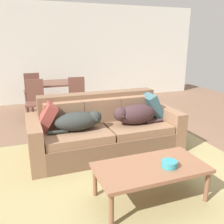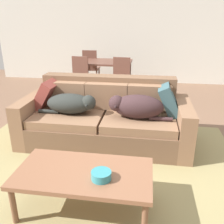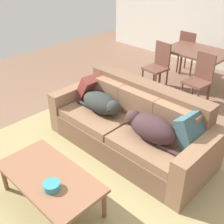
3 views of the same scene
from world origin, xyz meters
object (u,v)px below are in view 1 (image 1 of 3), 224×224
object	(u,v)px
dog_on_right_cushion	(134,114)
bowl_on_coffee_table	(169,164)
couch	(104,130)
throw_pillow_by_right_arm	(152,106)
coffee_table	(151,170)
throw_pillow_by_left_arm	(46,117)
dining_table	(54,85)
dining_chair_far_left	(32,89)
dining_chair_near_right	(78,97)
dog_on_left_cushion	(79,121)
dining_chair_near_left	(36,100)

from	to	relation	value
dog_on_right_cushion	bowl_on_coffee_table	distance (m)	1.32
dog_on_right_cushion	bowl_on_coffee_table	bearing A→B (deg)	-98.87
couch	throw_pillow_by_right_arm	xyz separation A→B (m)	(0.87, 0.05, 0.31)
coffee_table	bowl_on_coffee_table	size ratio (longest dim) A/B	7.06
couch	bowl_on_coffee_table	size ratio (longest dim) A/B	13.56
throw_pillow_by_left_arm	coffee_table	size ratio (longest dim) A/B	0.35
dog_on_right_cushion	throw_pillow_by_left_arm	world-z (taller)	throw_pillow_by_left_arm
dining_table	coffee_table	bearing A→B (deg)	-82.79
throw_pillow_by_left_arm	coffee_table	xyz separation A→B (m)	(0.92, -1.45, -0.28)
throw_pillow_by_right_arm	bowl_on_coffee_table	distance (m)	1.67
throw_pillow_by_right_arm	coffee_table	world-z (taller)	throw_pillow_by_right_arm
throw_pillow_by_right_arm	dining_chair_far_left	size ratio (longest dim) A/B	0.45
dining_chair_near_right	dog_on_left_cushion	bearing A→B (deg)	-96.95
coffee_table	dining_chair_far_left	distance (m)	4.44
throw_pillow_by_left_arm	dining_chair_near_right	distance (m)	1.98
couch	dining_chair_far_left	distance (m)	3.08
dining_chair_near_left	dining_chair_far_left	xyz separation A→B (m)	(0.00, 1.10, 0.02)
dining_chair_near_right	dining_table	bearing A→B (deg)	131.35
dining_table	dining_chair_far_left	world-z (taller)	dining_chair_far_left
coffee_table	bowl_on_coffee_table	bearing A→B (deg)	-26.39
throw_pillow_by_left_arm	bowl_on_coffee_table	bearing A→B (deg)	-54.49
dog_on_left_cushion	dog_on_right_cushion	distance (m)	0.87
dining_chair_far_left	bowl_on_coffee_table	bearing A→B (deg)	103.12
dining_chair_near_left	dining_chair_far_left	size ratio (longest dim) A/B	0.97
dining_table	dining_chair_near_left	size ratio (longest dim) A/B	1.29
bowl_on_coffee_table	dining_chair_near_right	xyz separation A→B (m)	(-0.23, 3.31, 0.06)
dining_table	dining_chair_near_left	xyz separation A→B (m)	(-0.48, -0.58, -0.18)
dining_table	dining_chair_near_right	distance (m)	0.74
dining_chair_near_right	dining_chair_far_left	size ratio (longest dim) A/B	0.98
coffee_table	dining_table	xyz separation A→B (m)	(-0.48, 3.81, 0.31)
dining_chair_near_left	dog_on_left_cushion	bearing A→B (deg)	-70.78
throw_pillow_by_right_arm	dining_chair_far_left	bearing A→B (deg)	121.52
throw_pillow_by_right_arm	dining_chair_far_left	distance (m)	3.39
couch	dining_chair_near_right	bearing A→B (deg)	90.17
coffee_table	dining_chair_near_left	distance (m)	3.37
bowl_on_coffee_table	dining_chair_near_left	xyz separation A→B (m)	(-1.13, 3.32, 0.06)
dining_table	dining_chair_near_right	bearing A→B (deg)	-54.01
dining_table	dining_chair_near_right	size ratio (longest dim) A/B	1.29
dog_on_right_cushion	dining_chair_far_left	size ratio (longest dim) A/B	0.87
coffee_table	dining_chair_near_right	distance (m)	3.23
dog_on_right_cushion	coffee_table	distance (m)	1.29
dog_on_right_cushion	throw_pillow_by_left_arm	size ratio (longest dim) A/B	1.94
dog_on_left_cushion	throw_pillow_by_left_arm	size ratio (longest dim) A/B	1.88
couch	bowl_on_coffee_table	world-z (taller)	couch
throw_pillow_by_left_arm	dining_chair_near_left	distance (m)	1.79
couch	throw_pillow_by_left_arm	bearing A→B (deg)	176.41
throw_pillow_by_left_arm	throw_pillow_by_right_arm	xyz separation A→B (m)	(1.74, -0.00, -0.00)
throw_pillow_by_left_arm	dining_chair_far_left	distance (m)	2.89
dining_chair_near_left	throw_pillow_by_right_arm	bearing A→B (deg)	-39.31
dog_on_right_cushion	dining_table	size ratio (longest dim) A/B	0.69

